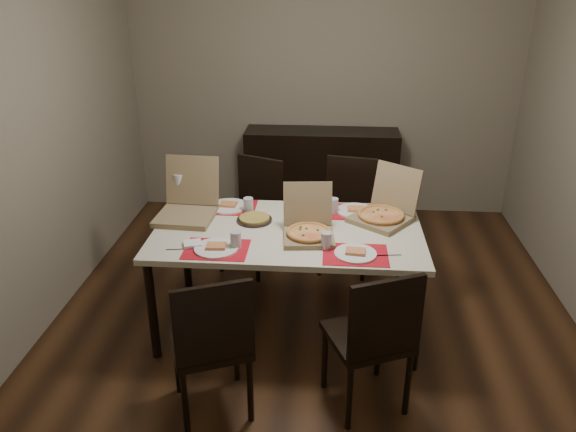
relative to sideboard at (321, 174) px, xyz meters
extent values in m
cube|color=#432814|center=(0.00, -1.78, -0.46)|extent=(3.80, 4.00, 0.02)
cube|color=gray|center=(0.00, 0.23, 0.85)|extent=(3.80, 0.02, 2.60)
cube|color=gray|center=(-1.91, -1.78, 0.85)|extent=(0.02, 4.00, 2.60)
cube|color=black|center=(0.00, 0.00, 0.00)|extent=(1.50, 0.40, 0.90)
cube|color=beige|center=(-0.18, -1.94, 0.28)|extent=(1.80, 1.00, 0.04)
cylinder|color=black|center=(-1.02, -2.38, -0.10)|extent=(0.06, 0.06, 0.71)
cylinder|color=black|center=(0.66, -2.38, -0.10)|extent=(0.06, 0.06, 0.71)
cylinder|color=black|center=(-1.02, -1.50, -0.10)|extent=(0.06, 0.06, 0.71)
cylinder|color=black|center=(0.66, -1.50, -0.10)|extent=(0.06, 0.06, 0.71)
cube|color=black|center=(-0.55, -2.81, 0.00)|extent=(0.55, 0.55, 0.04)
cube|color=black|center=(-0.48, -2.98, 0.25)|extent=(0.40, 0.18, 0.46)
cylinder|color=black|center=(-0.65, -3.04, -0.24)|extent=(0.04, 0.04, 0.43)
cylinder|color=black|center=(-0.32, -2.91, -0.24)|extent=(0.04, 0.04, 0.43)
cylinder|color=black|center=(-0.79, -2.71, -0.24)|extent=(0.04, 0.04, 0.43)
cylinder|color=black|center=(-0.45, -2.57, -0.24)|extent=(0.04, 0.04, 0.43)
cube|color=black|center=(0.33, -2.69, 0.00)|extent=(0.55, 0.55, 0.04)
cube|color=black|center=(0.40, -2.87, 0.25)|extent=(0.40, 0.19, 0.46)
cylinder|color=black|center=(0.23, -2.93, -0.24)|extent=(0.04, 0.04, 0.43)
cylinder|color=black|center=(0.56, -2.79, -0.24)|extent=(0.04, 0.04, 0.43)
cylinder|color=black|center=(0.09, -2.59, -0.24)|extent=(0.04, 0.04, 0.43)
cylinder|color=black|center=(0.42, -2.45, -0.24)|extent=(0.04, 0.04, 0.43)
cube|color=black|center=(-0.57, -1.13, 0.00)|extent=(0.55, 0.55, 0.04)
cube|color=black|center=(-0.49, -0.96, 0.25)|extent=(0.40, 0.19, 0.46)
cylinder|color=black|center=(-0.33, -1.04, -0.24)|extent=(0.04, 0.04, 0.43)
cylinder|color=black|center=(-0.66, -0.90, -0.24)|extent=(0.04, 0.04, 0.43)
cylinder|color=black|center=(-0.47, -1.37, -0.24)|extent=(0.04, 0.04, 0.43)
cylinder|color=black|center=(-0.80, -1.23, -0.24)|extent=(0.04, 0.04, 0.43)
cube|color=black|center=(0.23, -1.08, 0.00)|extent=(0.49, 0.49, 0.04)
cube|color=black|center=(0.27, -0.89, 0.25)|extent=(0.42, 0.10, 0.46)
cylinder|color=black|center=(0.44, -0.94, -0.24)|extent=(0.04, 0.04, 0.43)
cylinder|color=black|center=(0.09, -0.87, -0.24)|extent=(0.04, 0.04, 0.43)
cylinder|color=black|center=(0.38, -1.29, -0.24)|extent=(0.04, 0.04, 0.43)
cylinder|color=black|center=(0.02, -1.23, -0.24)|extent=(0.04, 0.04, 0.43)
cube|color=red|center=(-0.61, -2.26, 0.30)|extent=(0.40, 0.30, 0.00)
cylinder|color=white|center=(-0.61, -2.26, 0.31)|extent=(0.28, 0.28, 0.01)
cube|color=#EACC75|center=(-0.61, -2.26, 0.33)|extent=(0.12, 0.10, 0.02)
cylinder|color=#AFB2BA|center=(-0.49, -2.23, 0.36)|extent=(0.07, 0.07, 0.11)
cube|color=#B2B2B7|center=(-0.82, -2.28, 0.30)|extent=(0.20, 0.04, 0.00)
cube|color=white|center=(-0.77, -2.22, 0.31)|extent=(0.13, 0.13, 0.02)
cube|color=red|center=(0.26, -2.27, 0.30)|extent=(0.40, 0.30, 0.00)
cylinder|color=white|center=(0.26, -2.27, 0.31)|extent=(0.26, 0.26, 0.01)
cube|color=#EACC75|center=(0.26, -2.27, 0.33)|extent=(0.13, 0.10, 0.02)
cylinder|color=#AFB2BA|center=(0.08, -2.19, 0.36)|extent=(0.07, 0.07, 0.11)
cube|color=#B2B2B7|center=(0.44, -2.27, 0.30)|extent=(0.20, 0.04, 0.00)
cube|color=red|center=(-0.65, -1.60, 0.30)|extent=(0.40, 0.30, 0.00)
cylinder|color=white|center=(-0.65, -1.60, 0.31)|extent=(0.29, 0.29, 0.01)
cube|color=#EACC75|center=(-0.65, -1.60, 0.33)|extent=(0.13, 0.10, 0.02)
cylinder|color=#AFB2BA|center=(-0.49, -1.67, 0.36)|extent=(0.07, 0.07, 0.11)
cube|color=#B2B2B7|center=(-0.79, -1.59, 0.30)|extent=(0.20, 0.04, 0.00)
cube|color=white|center=(-0.81, -1.56, 0.31)|extent=(0.13, 0.13, 0.02)
cube|color=red|center=(0.28, -1.61, 0.30)|extent=(0.40, 0.30, 0.00)
cylinder|color=white|center=(0.28, -1.61, 0.31)|extent=(0.28, 0.28, 0.01)
cube|color=#EACC75|center=(0.28, -1.61, 0.33)|extent=(0.12, 0.09, 0.02)
cylinder|color=#AFB2BA|center=(0.12, -1.64, 0.36)|extent=(0.07, 0.07, 0.11)
cube|color=#B2B2B7|center=(0.42, -1.61, 0.30)|extent=(0.20, 0.04, 0.00)
cube|color=white|center=(-0.09, -2.06, 0.31)|extent=(0.15, 0.14, 0.02)
cube|color=olive|center=(-0.04, -2.07, 0.32)|extent=(0.35, 0.35, 0.03)
cube|color=olive|center=(-0.05, -1.91, 0.48)|extent=(0.33, 0.10, 0.29)
cylinder|color=#EACC75|center=(-0.04, -2.07, 0.34)|extent=(0.30, 0.30, 0.02)
cube|color=olive|center=(0.45, -1.76, 0.32)|extent=(0.50, 0.50, 0.04)
cube|color=olive|center=(0.55, -1.62, 0.50)|extent=(0.33, 0.28, 0.32)
cylinder|color=#EACC75|center=(0.45, -1.76, 0.34)|extent=(0.43, 0.43, 0.02)
cube|color=olive|center=(-0.91, -1.81, 0.32)|extent=(0.41, 0.41, 0.04)
cube|color=olive|center=(-0.90, -1.62, 0.52)|extent=(0.39, 0.11, 0.35)
cylinder|color=black|center=(-0.43, -1.82, 0.31)|extent=(0.25, 0.25, 0.01)
cylinder|color=#B39C45|center=(-0.43, -1.82, 0.32)|extent=(0.21, 0.21, 0.02)
imported|color=white|center=(-0.06, -1.77, 0.31)|extent=(0.14, 0.14, 0.03)
cylinder|color=silver|center=(-1.00, -1.58, 0.43)|extent=(0.10, 0.10, 0.25)
cylinder|color=#A6070A|center=(-1.00, -1.58, 0.42)|extent=(0.10, 0.10, 0.09)
cylinder|color=#A6070A|center=(-1.00, -1.58, 0.58)|extent=(0.03, 0.03, 0.05)
camera|label=1|loc=(0.08, -5.33, 1.93)|focal=35.00mm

